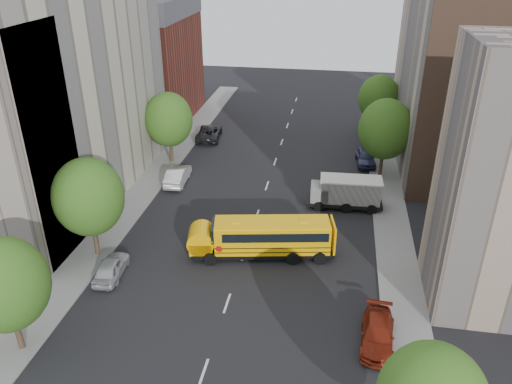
% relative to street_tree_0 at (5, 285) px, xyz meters
% --- Properties ---
extents(ground, '(120.00, 120.00, 0.00)m').
position_rel_street_tree_0_xyz_m(ground, '(11.00, 14.00, -4.64)').
color(ground, black).
rests_on(ground, ground).
extents(sidewalk_left, '(3.00, 80.00, 0.12)m').
position_rel_street_tree_0_xyz_m(sidewalk_left, '(-0.50, 19.00, -4.58)').
color(sidewalk_left, slate).
rests_on(sidewalk_left, ground).
extents(sidewalk_right, '(3.00, 80.00, 0.12)m').
position_rel_street_tree_0_xyz_m(sidewalk_right, '(22.50, 19.00, -4.58)').
color(sidewalk_right, slate).
rests_on(sidewalk_right, ground).
extents(lane_markings, '(0.15, 64.00, 0.01)m').
position_rel_street_tree_0_xyz_m(lane_markings, '(11.00, 24.00, -4.64)').
color(lane_markings, silver).
rests_on(lane_markings, ground).
extents(building_left_cream, '(10.00, 26.00, 20.00)m').
position_rel_street_tree_0_xyz_m(building_left_cream, '(-7.00, 20.00, 5.36)').
color(building_left_cream, '#BDB398').
rests_on(building_left_cream, ground).
extents(building_left_redbrick, '(10.00, 15.00, 13.00)m').
position_rel_street_tree_0_xyz_m(building_left_redbrick, '(-7.00, 42.00, 1.86)').
color(building_left_redbrick, maroon).
rests_on(building_left_redbrick, ground).
extents(building_right_far, '(10.00, 22.00, 18.00)m').
position_rel_street_tree_0_xyz_m(building_right_far, '(29.00, 34.00, 4.36)').
color(building_right_far, tan).
rests_on(building_right_far, ground).
extents(building_right_sidewall, '(10.10, 0.30, 18.00)m').
position_rel_street_tree_0_xyz_m(building_right_sidewall, '(29.00, 23.00, 4.36)').
color(building_right_sidewall, brown).
rests_on(building_right_sidewall, ground).
extents(street_tree_0, '(4.80, 4.80, 7.41)m').
position_rel_street_tree_0_xyz_m(street_tree_0, '(0.00, 0.00, 0.00)').
color(street_tree_0, '#38281C').
rests_on(street_tree_0, ground).
extents(street_tree_1, '(5.12, 5.12, 7.90)m').
position_rel_street_tree_0_xyz_m(street_tree_1, '(0.00, 10.00, 0.31)').
color(street_tree_1, '#38281C').
rests_on(street_tree_1, ground).
extents(street_tree_2, '(4.99, 4.99, 7.71)m').
position_rel_street_tree_0_xyz_m(street_tree_2, '(0.00, 28.00, 0.19)').
color(street_tree_2, '#38281C').
rests_on(street_tree_2, ground).
extents(street_tree_4, '(5.25, 5.25, 8.10)m').
position_rel_street_tree_0_xyz_m(street_tree_4, '(22.00, 28.00, 0.43)').
color(street_tree_4, '#38281C').
rests_on(street_tree_4, ground).
extents(street_tree_5, '(4.86, 4.86, 7.51)m').
position_rel_street_tree_0_xyz_m(street_tree_5, '(22.00, 40.00, 0.06)').
color(street_tree_5, '#38281C').
rests_on(street_tree_5, ground).
extents(school_bus, '(10.91, 4.31, 3.01)m').
position_rel_street_tree_0_xyz_m(school_bus, '(12.34, 12.01, -2.96)').
color(school_bus, black).
rests_on(school_bus, ground).
extents(safari_truck, '(6.78, 2.74, 2.86)m').
position_rel_street_tree_0_xyz_m(safari_truck, '(18.50, 20.80, -3.13)').
color(safari_truck, black).
rests_on(safari_truck, ground).
extents(parked_car_0, '(2.03, 4.28, 1.41)m').
position_rel_street_tree_0_xyz_m(parked_car_0, '(2.20, 7.62, -3.93)').
color(parked_car_0, '#ABACB2').
rests_on(parked_car_0, ground).
extents(parked_car_1, '(1.99, 4.99, 1.61)m').
position_rel_street_tree_0_xyz_m(parked_car_1, '(2.20, 23.20, -3.83)').
color(parked_car_1, silver).
rests_on(parked_car_1, ground).
extents(parked_car_2, '(3.17, 5.93, 1.58)m').
position_rel_street_tree_0_xyz_m(parked_car_2, '(2.20, 35.71, -3.85)').
color(parked_car_2, black).
rests_on(parked_car_2, ground).
extents(parked_car_3, '(2.25, 4.82, 1.36)m').
position_rel_street_tree_0_xyz_m(parked_car_3, '(20.60, 4.01, -3.96)').
color(parked_car_3, maroon).
rests_on(parked_car_3, ground).
extents(parked_car_4, '(2.28, 4.81, 1.59)m').
position_rel_street_tree_0_xyz_m(parked_car_4, '(20.60, 31.01, -3.85)').
color(parked_car_4, '#34375C').
rests_on(parked_car_4, ground).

